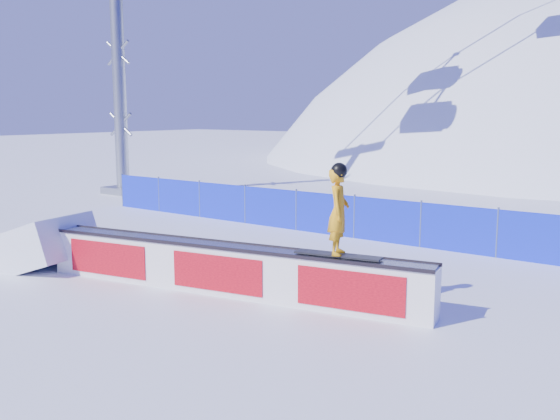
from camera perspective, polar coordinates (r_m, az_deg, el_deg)
The scene contains 5 objects.
ground at distance 13.59m, azimuth 0.94°, elevation -6.15°, with size 160.00×160.00×0.00m, color white.
safety_fence at distance 17.23m, azimuth 9.70°, elevation -0.98°, with size 22.05×0.05×1.30m.
rail_box at distance 12.34m, azimuth -5.15°, elevation -5.39°, with size 8.30×2.10×1.00m.
snow_ramp at distance 15.73m, azimuth -21.66°, elevation -4.70°, with size 2.60×1.73×0.98m, color white, non-canonical shape.
snowboarder at distance 11.05m, azimuth 5.37°, elevation -0.05°, with size 1.62×0.66×1.67m.
Camera 1 is at (7.63, -10.67, 3.56)m, focal length 40.00 mm.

